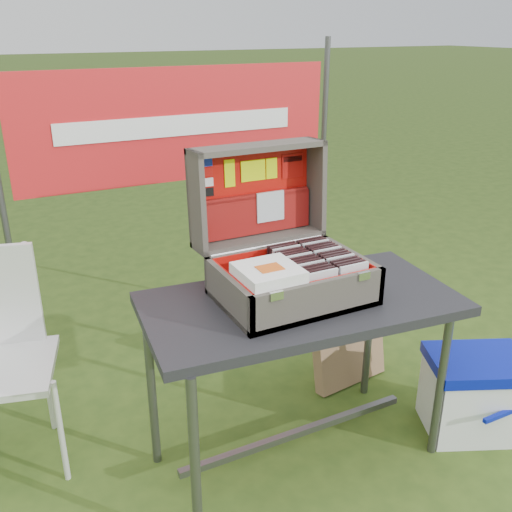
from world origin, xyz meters
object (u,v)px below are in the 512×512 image
suitcase (286,228)px  cardboard_box (348,342)px  table (298,382)px  cooler (474,394)px

suitcase → cardboard_box: bearing=28.3°
table → cooler: bearing=-8.5°
table → cooler: (0.82, -0.21, -0.19)m
cooler → cardboard_box: cardboard_box is taller
table → suitcase: suitcase is taller
cooler → cardboard_box: bearing=139.5°
table → cardboard_box: 0.68m
cardboard_box → suitcase: bearing=-158.7°
cooler → cardboard_box: (-0.28, 0.59, 0.03)m
table → cooler: table is taller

